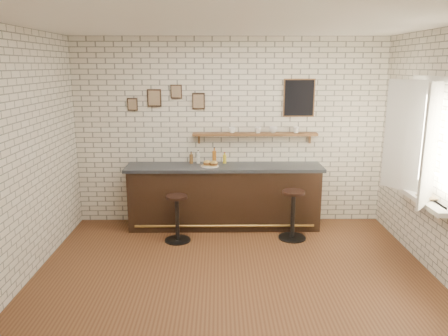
{
  "coord_description": "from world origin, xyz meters",
  "views": [
    {
      "loc": [
        -0.18,
        -5.01,
        2.56
      ],
      "look_at": [
        -0.11,
        0.9,
        1.16
      ],
      "focal_mm": 35.0,
      "sensor_mm": 36.0,
      "label": 1
    }
  ],
  "objects": [
    {
      "name": "bar_counter",
      "position": [
        -0.09,
        1.7,
        0.51
      ],
      "size": [
        3.1,
        0.65,
        1.01
      ],
      "color": "black",
      "rests_on": "ground"
    },
    {
      "name": "window_sill",
      "position": [
        2.4,
        0.3,
        0.9
      ],
      "size": [
        0.2,
        1.35,
        0.06
      ],
      "color": "white",
      "rests_on": "ground"
    },
    {
      "name": "condiment_bottle_yellow",
      "position": [
        -0.09,
        1.88,
        1.09
      ],
      "size": [
        0.06,
        0.06,
        0.18
      ],
      "color": "gold",
      "rests_on": "bar_counter"
    },
    {
      "name": "bitters_bottle_brown",
      "position": [
        -0.63,
        1.88,
        1.09
      ],
      "size": [
        0.06,
        0.06,
        0.19
      ],
      "color": "brown",
      "rests_on": "bar_counter"
    },
    {
      "name": "bitters_bottle_amber",
      "position": [
        -0.25,
        1.88,
        1.12
      ],
      "size": [
        0.06,
        0.06,
        0.26
      ],
      "color": "#985418",
      "rests_on": "bar_counter"
    },
    {
      "name": "casement_window",
      "position": [
        2.36,
        0.3,
        1.65
      ],
      "size": [
        0.4,
        1.3,
        1.56
      ],
      "color": "white",
      "rests_on": "ground"
    },
    {
      "name": "ground",
      "position": [
        0.0,
        0.0,
        0.0
      ],
      "size": [
        5.0,
        5.0,
        0.0
      ],
      "primitive_type": "plane",
      "color": "brown",
      "rests_on": "ground"
    },
    {
      "name": "ciabatta_sandwich",
      "position": [
        -0.31,
        1.66,
        1.06
      ],
      "size": [
        0.23,
        0.15,
        0.08
      ],
      "color": "tan",
      "rests_on": "sandwich_plate"
    },
    {
      "name": "shelf_cup_a",
      "position": [
        0.03,
        1.9,
        1.55
      ],
      "size": [
        0.16,
        0.16,
        0.09
      ],
      "primitive_type": "imported",
      "rotation": [
        0.0,
        0.0,
        0.7
      ],
      "color": "white",
      "rests_on": "wall_shelf"
    },
    {
      "name": "book_upper",
      "position": [
        2.38,
        0.18,
        0.96
      ],
      "size": [
        0.22,
        0.28,
        0.02
      ],
      "primitive_type": "imported",
      "rotation": [
        0.0,
        0.0,
        -0.19
      ],
      "color": "tan",
      "rests_on": "book_lower"
    },
    {
      "name": "back_wall_decor",
      "position": [
        0.23,
        1.98,
        2.05
      ],
      "size": [
        2.96,
        0.02,
        0.56
      ],
      "color": "black",
      "rests_on": "ground"
    },
    {
      "name": "shelf_cup_c",
      "position": [
        0.69,
        1.9,
        1.55
      ],
      "size": [
        0.14,
        0.14,
        0.1
      ],
      "primitive_type": "imported",
      "rotation": [
        0.0,
        0.0,
        1.71
      ],
      "color": "white",
      "rests_on": "wall_shelf"
    },
    {
      "name": "bar_stool_left",
      "position": [
        -0.8,
        1.09,
        0.38
      ],
      "size": [
        0.39,
        0.39,
        0.7
      ],
      "color": "black",
      "rests_on": "ground"
    },
    {
      "name": "potato_chips",
      "position": [
        -0.35,
        1.66,
        1.02
      ],
      "size": [
        0.26,
        0.19,
        0.0
      ],
      "color": "gold",
      "rests_on": "sandwich_plate"
    },
    {
      "name": "shelf_cup_b",
      "position": [
        0.45,
        1.9,
        1.55
      ],
      "size": [
        0.13,
        0.13,
        0.09
      ],
      "primitive_type": "imported",
      "rotation": [
        0.0,
        0.0,
        1.16
      ],
      "color": "white",
      "rests_on": "wall_shelf"
    },
    {
      "name": "bar_stool_right",
      "position": [
        0.93,
        1.17,
        0.4
      ],
      "size": [
        0.42,
        0.42,
        0.75
      ],
      "color": "black",
      "rests_on": "ground"
    },
    {
      "name": "wall_shelf",
      "position": [
        0.4,
        1.9,
        1.48
      ],
      "size": [
        2.0,
        0.18,
        0.18
      ],
      "color": "brown",
      "rests_on": "ground"
    },
    {
      "name": "sandwich_plate",
      "position": [
        -0.32,
        1.66,
        1.02
      ],
      "size": [
        0.28,
        0.28,
        0.01
      ],
      "primitive_type": "cylinder",
      "color": "white",
      "rests_on": "bar_counter"
    },
    {
      "name": "shelf_cup_d",
      "position": [
        1.06,
        1.9,
        1.55
      ],
      "size": [
        0.15,
        0.15,
        0.1
      ],
      "primitive_type": "imported",
      "rotation": [
        0.0,
        0.0,
        0.6
      ],
      "color": "white",
      "rests_on": "wall_shelf"
    },
    {
      "name": "bitters_bottle_white",
      "position": [
        -0.51,
        1.88,
        1.1
      ],
      "size": [
        0.06,
        0.06,
        0.22
      ],
      "color": "white",
      "rests_on": "bar_counter"
    },
    {
      "name": "book_lower",
      "position": [
        2.38,
        0.19,
        0.94
      ],
      "size": [
        0.26,
        0.28,
        0.02
      ],
      "primitive_type": "imported",
      "rotation": [
        0.0,
        0.0,
        0.44
      ],
      "color": "tan",
      "rests_on": "window_sill"
    }
  ]
}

